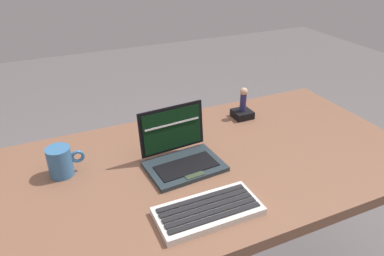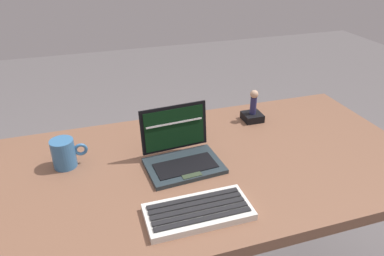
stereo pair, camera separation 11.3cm
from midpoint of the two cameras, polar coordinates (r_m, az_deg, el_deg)
The scene contains 6 objects.
desk at distance 1.22m, azimuth -6.57°, elevation -9.89°, with size 1.76×0.76×0.76m.
laptop_front at distance 1.19m, azimuth -4.50°, elevation -4.39°, with size 0.26×0.21×0.18m.
external_keyboard at distance 1.01m, azimuth -0.68°, elevation -13.18°, with size 0.29×0.14×0.03m.
figurine_stand at distance 1.50m, azimuth 5.89°, elevation 2.19°, with size 0.08×0.08×0.03m, color black.
figurine at distance 1.47m, azimuth 6.03°, elevation 4.73°, with size 0.03×0.03×0.10m.
coffee_mug at distance 1.22m, azimuth -22.76°, elevation -5.04°, with size 0.12×0.08×0.10m.
Camera 1 is at (-0.32, -0.90, 1.45)m, focal length 33.43 mm.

